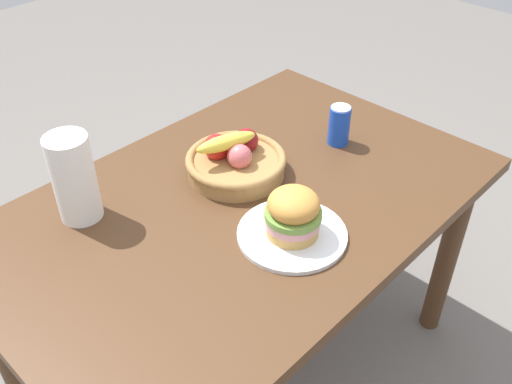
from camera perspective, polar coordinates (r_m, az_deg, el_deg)
name	(u,v)px	position (r m, az deg, el deg)	size (l,w,h in m)	color
ground_plane	(246,365)	(2.10, -1.05, -16.97)	(8.00, 8.00, 0.00)	slate
dining_table	(243,227)	(1.62, -1.31, -3.51)	(1.40, 0.90, 0.75)	#4C301C
plate	(292,234)	(1.44, 3.64, -4.26)	(0.28, 0.28, 0.01)	white
sandwich	(293,213)	(1.39, 3.76, -2.12)	(0.14, 0.14, 0.13)	tan
soda_can	(339,125)	(1.77, 8.37, 6.66)	(0.07, 0.07, 0.13)	blue
fruit_basket	(235,160)	(1.63, -2.12, 3.19)	(0.29, 0.29, 0.13)	#9E7542
paper_towel_roll	(74,178)	(1.50, -17.83, 1.32)	(0.11, 0.11, 0.24)	white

